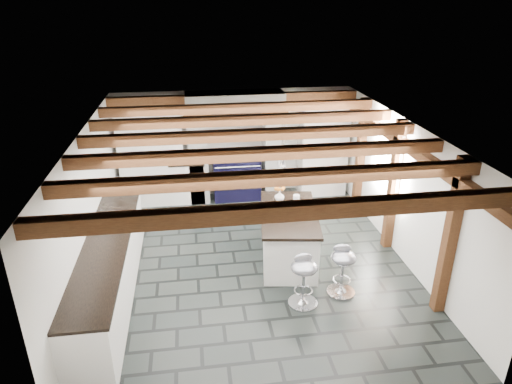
{
  "coord_description": "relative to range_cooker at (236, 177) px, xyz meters",
  "views": [
    {
      "loc": [
        -0.9,
        -6.48,
        4.15
      ],
      "look_at": [
        0.1,
        0.4,
        1.1
      ],
      "focal_mm": 32.0,
      "sensor_mm": 36.0,
      "label": 1
    }
  ],
  "objects": [
    {
      "name": "range_cooker",
      "position": [
        0.0,
        0.0,
        0.0
      ],
      "size": [
        1.0,
        0.63,
        0.99
      ],
      "color": "black",
      "rests_on": "ground"
    },
    {
      "name": "bar_stool_far",
      "position": [
        0.55,
        -3.88,
        0.02
      ],
      "size": [
        0.43,
        0.43,
        0.79
      ],
      "rotation": [
        0.0,
        0.0,
        0.04
      ],
      "color": "silver",
      "rests_on": "ground"
    },
    {
      "name": "room_shell",
      "position": [
        -0.61,
        -1.26,
        0.6
      ],
      "size": [
        6.0,
        6.03,
        6.0
      ],
      "color": "white",
      "rests_on": "ground"
    },
    {
      "name": "ground",
      "position": [
        0.0,
        -2.68,
        -0.47
      ],
      "size": [
        6.0,
        6.0,
        0.0
      ],
      "primitive_type": "plane",
      "color": "black",
      "rests_on": "ground"
    },
    {
      "name": "bar_stool_near",
      "position": [
        1.18,
        -3.71,
        0.02
      ],
      "size": [
        0.44,
        0.44,
        0.78
      ],
      "rotation": [
        0.0,
        0.0,
        -0.17
      ],
      "color": "silver",
      "rests_on": "ground"
    },
    {
      "name": "kitchen_island",
      "position": [
        0.59,
        -2.63,
        -0.03
      ],
      "size": [
        1.15,
        1.85,
        1.15
      ],
      "rotation": [
        0.0,
        0.0,
        -0.15
      ],
      "color": "white",
      "rests_on": "ground"
    }
  ]
}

